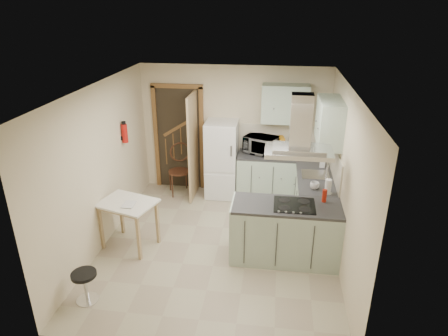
# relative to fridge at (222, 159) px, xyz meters

# --- Properties ---
(floor) EXTENTS (4.20, 4.20, 0.00)m
(floor) POSITION_rel_fridge_xyz_m (0.20, -1.80, -0.75)
(floor) COLOR tan
(floor) RESTS_ON ground
(ceiling) EXTENTS (4.20, 4.20, 0.00)m
(ceiling) POSITION_rel_fridge_xyz_m (0.20, -1.80, 1.75)
(ceiling) COLOR silver
(ceiling) RESTS_ON back_wall
(back_wall) EXTENTS (3.60, 0.00, 3.60)m
(back_wall) POSITION_rel_fridge_xyz_m (0.20, 0.30, 0.50)
(back_wall) COLOR beige
(back_wall) RESTS_ON floor
(left_wall) EXTENTS (0.00, 4.20, 4.20)m
(left_wall) POSITION_rel_fridge_xyz_m (-1.60, -1.80, 0.50)
(left_wall) COLOR beige
(left_wall) RESTS_ON floor
(right_wall) EXTENTS (0.00, 4.20, 4.20)m
(right_wall) POSITION_rel_fridge_xyz_m (2.00, -1.80, 0.50)
(right_wall) COLOR beige
(right_wall) RESTS_ON floor
(doorway) EXTENTS (1.10, 0.12, 2.10)m
(doorway) POSITION_rel_fridge_xyz_m (-0.90, 0.27, 0.30)
(doorway) COLOR brown
(doorway) RESTS_ON floor
(fridge) EXTENTS (0.60, 0.60, 1.50)m
(fridge) POSITION_rel_fridge_xyz_m (0.00, 0.00, 0.00)
(fridge) COLOR white
(fridge) RESTS_ON floor
(counter_back) EXTENTS (1.08, 0.60, 0.90)m
(counter_back) POSITION_rel_fridge_xyz_m (0.86, 0.00, -0.30)
(counter_back) COLOR #9EB2A0
(counter_back) RESTS_ON floor
(counter_right) EXTENTS (0.60, 1.95, 0.90)m
(counter_right) POSITION_rel_fridge_xyz_m (1.70, -0.68, -0.30)
(counter_right) COLOR #9EB2A0
(counter_right) RESTS_ON floor
(splashback) EXTENTS (1.68, 0.02, 0.50)m
(splashback) POSITION_rel_fridge_xyz_m (1.16, 0.29, 0.40)
(splashback) COLOR beige
(splashback) RESTS_ON counter_back
(wall_cabinet_back) EXTENTS (0.85, 0.35, 0.70)m
(wall_cabinet_back) POSITION_rel_fridge_xyz_m (1.15, 0.12, 1.10)
(wall_cabinet_back) COLOR #9EB2A0
(wall_cabinet_back) RESTS_ON back_wall
(wall_cabinet_right) EXTENTS (0.35, 0.90, 0.70)m
(wall_cabinet_right) POSITION_rel_fridge_xyz_m (1.82, -0.95, 1.10)
(wall_cabinet_right) COLOR #9EB2A0
(wall_cabinet_right) RESTS_ON right_wall
(peninsula) EXTENTS (1.55, 0.65, 0.90)m
(peninsula) POSITION_rel_fridge_xyz_m (1.22, -1.98, -0.30)
(peninsula) COLOR #9EB2A0
(peninsula) RESTS_ON floor
(hob) EXTENTS (0.58, 0.50, 0.01)m
(hob) POSITION_rel_fridge_xyz_m (1.32, -1.98, 0.16)
(hob) COLOR black
(hob) RESTS_ON peninsula
(extractor_hood) EXTENTS (0.90, 0.55, 0.10)m
(extractor_hood) POSITION_rel_fridge_xyz_m (1.32, -1.98, 0.97)
(extractor_hood) COLOR silver
(extractor_hood) RESTS_ON ceiling
(sink) EXTENTS (0.45, 0.40, 0.01)m
(sink) POSITION_rel_fridge_xyz_m (1.70, -0.85, 0.16)
(sink) COLOR silver
(sink) RESTS_ON counter_right
(fire_extinguisher) EXTENTS (0.10, 0.10, 0.32)m
(fire_extinguisher) POSITION_rel_fridge_xyz_m (-1.54, -0.90, 0.75)
(fire_extinguisher) COLOR #B2140F
(fire_extinguisher) RESTS_ON left_wall
(drop_leaf_table) EXTENTS (0.96, 0.83, 0.77)m
(drop_leaf_table) POSITION_rel_fridge_xyz_m (-1.17, -1.97, -0.37)
(drop_leaf_table) COLOR tan
(drop_leaf_table) RESTS_ON floor
(bentwood_chair) EXTENTS (0.54, 0.54, 0.93)m
(bentwood_chair) POSITION_rel_fridge_xyz_m (-0.85, -0.05, -0.28)
(bentwood_chair) COLOR #53271B
(bentwood_chair) RESTS_ON floor
(stool) EXTENTS (0.40, 0.40, 0.43)m
(stool) POSITION_rel_fridge_xyz_m (-1.30, -3.26, -0.54)
(stool) COLOR black
(stool) RESTS_ON floor
(microwave) EXTENTS (0.70, 0.59, 0.33)m
(microwave) POSITION_rel_fridge_xyz_m (0.74, 0.06, 0.32)
(microwave) COLOR black
(microwave) RESTS_ON counter_back
(kettle) EXTENTS (0.17, 0.17, 0.23)m
(kettle) POSITION_rel_fridge_xyz_m (1.36, 0.12, 0.26)
(kettle) COLOR silver
(kettle) RESTS_ON counter_back
(cereal_box) EXTENTS (0.13, 0.23, 0.33)m
(cereal_box) POSITION_rel_fridge_xyz_m (1.12, 0.09, 0.31)
(cereal_box) COLOR orange
(cereal_box) RESTS_ON counter_back
(soap_bottle) EXTENTS (0.10, 0.10, 0.20)m
(soap_bottle) POSITION_rel_fridge_xyz_m (1.84, -0.49, 0.25)
(soap_bottle) COLOR #AAABB6
(soap_bottle) RESTS_ON counter_right
(paper_towel) EXTENTS (0.11, 0.11, 0.24)m
(paper_towel) POSITION_rel_fridge_xyz_m (1.83, -1.53, 0.27)
(paper_towel) COLOR white
(paper_towel) RESTS_ON counter_right
(cup) EXTENTS (0.18, 0.18, 0.11)m
(cup) POSITION_rel_fridge_xyz_m (1.64, -1.40, 0.20)
(cup) COLOR silver
(cup) RESTS_ON counter_right
(red_bottle) EXTENTS (0.08, 0.08, 0.19)m
(red_bottle) POSITION_rel_fridge_xyz_m (1.75, -1.81, 0.24)
(red_bottle) COLOR #A51D0E
(red_bottle) RESTS_ON peninsula
(book) EXTENTS (0.17, 0.24, 0.10)m
(book) POSITION_rel_fridge_xyz_m (-1.20, -2.06, 0.07)
(book) COLOR brown
(book) RESTS_ON drop_leaf_table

